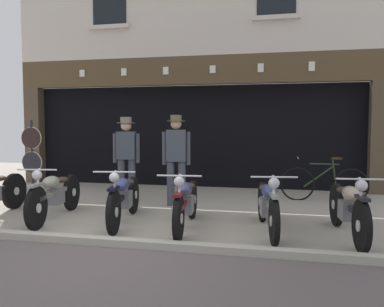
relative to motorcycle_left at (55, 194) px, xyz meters
The scene contains 12 objects.
ground 2.73m from the motorcycle_left, 56.61° to the right, with size 21.35×22.00×0.18m.
shop_facade 6.06m from the motorcycle_left, 75.50° to the left, with size 9.65×4.42×6.48m.
motorcycle_left is the anchor object (origin of this frame).
motorcycle_center_left 1.24m from the motorcycle_left, ahead, with size 0.63×2.08×0.92m.
motorcycle_center 2.31m from the motorcycle_left, ahead, with size 0.62×2.06×0.92m.
motorcycle_center_right 3.53m from the motorcycle_left, ahead, with size 0.62×1.97×0.92m.
motorcycle_right 4.64m from the motorcycle_left, ahead, with size 0.62×2.02×0.93m.
salesman_left 1.91m from the motorcycle_left, 70.98° to the left, with size 0.55×0.37×1.75m.
shopkeeper_center 2.37m from the motorcycle_left, 42.12° to the left, with size 0.55×0.36×1.78m.
tyre_sign_pole 3.22m from the motorcycle_left, 130.74° to the left, with size 0.53×0.06×1.71m.
advert_board_near 5.32m from the motorcycle_left, 53.89° to the left, with size 0.77×0.03×1.08m.
leaning_bicycle 5.33m from the motorcycle_left, 29.92° to the left, with size 1.79×0.50×0.95m.
Camera 1 is at (2.21, -4.72, 1.59)m, focal length 37.23 mm.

